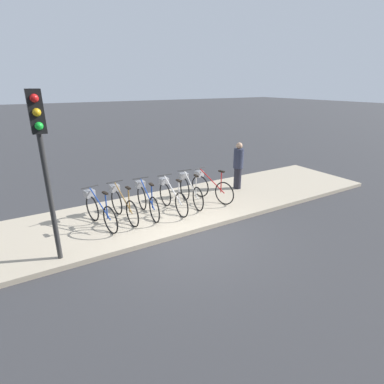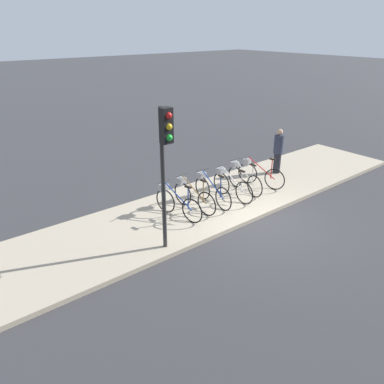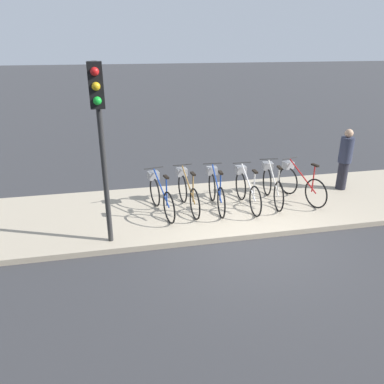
% 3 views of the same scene
% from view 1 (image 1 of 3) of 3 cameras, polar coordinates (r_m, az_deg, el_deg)
% --- Properties ---
extents(ground_plane, '(120.00, 120.00, 0.00)m').
position_cam_1_polar(ground_plane, '(7.54, -1.25, -8.41)').
color(ground_plane, '#38383A').
extents(sidewalk, '(15.00, 3.08, 0.12)m').
position_cam_1_polar(sidewalk, '(8.75, -6.28, -3.91)').
color(sidewalk, '#B7A88E').
rests_on(sidewalk, ground_plane).
extents(parked_bicycle_0, '(0.52, 1.66, 1.03)m').
position_cam_1_polar(parked_bicycle_0, '(7.98, -17.32, -3.18)').
color(parked_bicycle_0, black).
rests_on(parked_bicycle_0, sidewalk).
extents(parked_bicycle_1, '(0.46, 1.68, 1.03)m').
position_cam_1_polar(parked_bicycle_1, '(8.21, -13.13, -2.13)').
color(parked_bicycle_1, black).
rests_on(parked_bicycle_1, sidewalk).
extents(parked_bicycle_2, '(0.46, 1.69, 1.03)m').
position_cam_1_polar(parked_bicycle_2, '(8.37, -8.68, -1.38)').
color(parked_bicycle_2, black).
rests_on(parked_bicycle_2, sidewalk).
extents(parked_bicycle_3, '(0.46, 1.69, 1.03)m').
position_cam_1_polar(parked_bicycle_3, '(8.58, -3.94, -0.65)').
color(parked_bicycle_3, black).
rests_on(parked_bicycle_3, sidewalk).
extents(parked_bicycle_4, '(0.46, 1.68, 1.03)m').
position_cam_1_polar(parked_bicycle_4, '(9.02, -0.42, 0.44)').
color(parked_bicycle_4, black).
rests_on(parked_bicycle_4, sidewalk).
extents(parked_bicycle_5, '(0.61, 1.63, 1.03)m').
position_cam_1_polar(parked_bicycle_5, '(9.36, 3.38, 1.14)').
color(parked_bicycle_5, black).
rests_on(parked_bicycle_5, sidewalk).
extents(pedestrian, '(0.34, 0.34, 1.61)m').
position_cam_1_polar(pedestrian, '(10.40, 8.80, 5.13)').
color(pedestrian, '#23232D').
rests_on(pedestrian, sidewalk).
extents(traffic_light, '(0.24, 0.40, 3.38)m').
position_cam_1_polar(traffic_light, '(6.11, -26.77, 8.19)').
color(traffic_light, '#2D2D2D').
rests_on(traffic_light, sidewalk).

